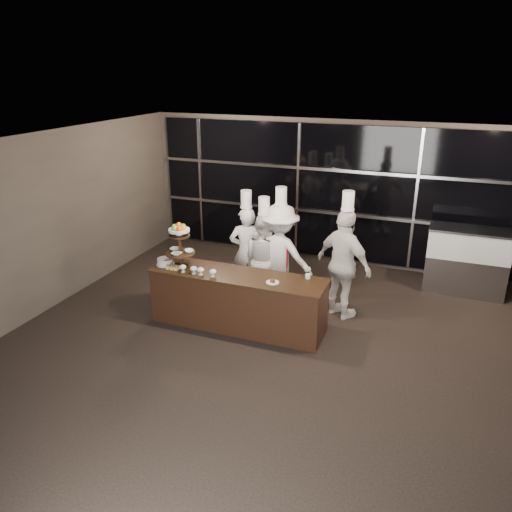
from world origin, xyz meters
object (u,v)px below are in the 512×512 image
at_px(chef_a, 247,251).
at_px(chef_d, 344,264).
at_px(chef_c, 280,255).
at_px(buffet_counter, 238,300).
at_px(chef_b, 264,258).
at_px(display_stand, 180,242).
at_px(display_case, 467,258).
at_px(layer_cake, 165,262).

bearing_deg(chef_a, chef_d, -6.44).
bearing_deg(chef_c, buffet_counter, -108.18).
xyz_separation_m(chef_b, chef_c, (0.29, 0.03, 0.09)).
xyz_separation_m(buffet_counter, chef_d, (1.49, 0.97, 0.48)).
distance_m(display_stand, chef_b, 1.57).
height_order(buffet_counter, chef_b, chef_b).
height_order(display_case, chef_a, chef_a).
xyz_separation_m(display_stand, display_case, (4.41, 2.74, -0.65)).
relative_size(layer_cake, chef_a, 0.15).
xyz_separation_m(buffet_counter, display_case, (3.41, 2.74, 0.22)).
distance_m(display_stand, display_case, 5.24).
distance_m(buffet_counter, chef_b, 1.10).
height_order(chef_b, chef_c, chef_c).
bearing_deg(chef_c, display_case, 28.65).
bearing_deg(chef_d, display_stand, -158.74).
xyz_separation_m(display_case, chef_c, (-3.06, -1.67, 0.23)).
bearing_deg(chef_a, display_stand, -120.20).
bearing_deg(buffet_counter, display_stand, -179.99).
xyz_separation_m(display_case, chef_a, (-3.73, -1.57, 0.18)).
xyz_separation_m(chef_b, chef_d, (1.42, -0.07, 0.12)).
relative_size(display_stand, chef_d, 0.34).
relative_size(buffet_counter, chef_b, 1.47).
relative_size(layer_cake, chef_d, 0.14).
xyz_separation_m(display_case, chef_d, (-1.93, -1.78, 0.26)).
height_order(buffet_counter, display_case, display_case).
bearing_deg(display_stand, buffet_counter, 0.01).
xyz_separation_m(layer_cake, chef_d, (2.75, 1.02, -0.02)).
bearing_deg(chef_a, chef_c, -8.56).
xyz_separation_m(layer_cake, chef_c, (1.62, 1.12, -0.06)).
height_order(chef_a, chef_c, chef_c).
distance_m(layer_cake, chef_d, 2.93).
distance_m(chef_b, chef_d, 1.43).
relative_size(display_case, chef_d, 0.66).
bearing_deg(display_case, buffet_counter, -141.21).
bearing_deg(chef_b, chef_d, -2.78).
distance_m(buffet_counter, chef_a, 1.28).
distance_m(buffet_counter, display_stand, 1.33).
bearing_deg(buffet_counter, chef_c, 71.82).
distance_m(chef_a, chef_d, 1.82).
bearing_deg(chef_c, layer_cake, -145.29).
height_order(display_stand, chef_c, chef_c).
bearing_deg(display_case, chef_b, -153.02).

